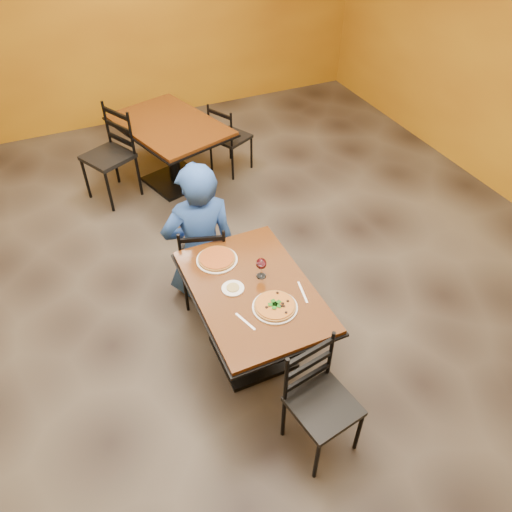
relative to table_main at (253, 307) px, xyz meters
name	(u,v)px	position (x,y,z in m)	size (l,w,h in m)	color
floor	(230,311)	(0.00, 0.50, -0.56)	(7.00, 8.00, 0.01)	black
wall_back	(104,7)	(0.00, 4.50, 0.94)	(7.00, 0.01, 3.00)	#C38615
table_main	(253,307)	(0.00, 0.00, 0.00)	(0.83, 1.23, 0.75)	#59320E
table_second	(171,139)	(0.19, 2.67, 0.00)	(1.26, 1.55, 0.75)	#59320E
chair_main_near	(324,407)	(0.11, -0.86, -0.12)	(0.39, 0.39, 0.86)	black
chair_main_far	(204,259)	(-0.11, 0.78, -0.13)	(0.38, 0.38, 0.85)	black
chair_second_left	(108,157)	(-0.52, 2.67, -0.06)	(0.45, 0.45, 1.00)	black
chair_second_right	(231,138)	(0.90, 2.67, -0.14)	(0.38, 0.38, 0.84)	black
diner	(199,231)	(-0.10, 0.89, 0.09)	(0.64, 0.42, 1.30)	#1B3C99
plate_main	(275,307)	(0.06, -0.23, 0.20)	(0.31, 0.31, 0.01)	white
pizza_main	(275,306)	(0.06, -0.23, 0.21)	(0.28, 0.28, 0.02)	maroon
plate_far	(217,260)	(-0.12, 0.38, 0.20)	(0.31, 0.31, 0.01)	white
pizza_far	(217,258)	(-0.12, 0.38, 0.21)	(0.28, 0.28, 0.02)	#B17A22
side_plate	(233,288)	(-0.13, 0.05, 0.20)	(0.16, 0.16, 0.01)	white
dip	(233,287)	(-0.13, 0.05, 0.21)	(0.09, 0.09, 0.01)	tan
wine_glass	(261,267)	(0.11, 0.09, 0.28)	(0.08, 0.08, 0.18)	white
fork	(245,322)	(-0.17, -0.26, 0.20)	(0.01, 0.19, 0.00)	silver
knife	(303,292)	(0.30, -0.18, 0.20)	(0.01, 0.21, 0.00)	silver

